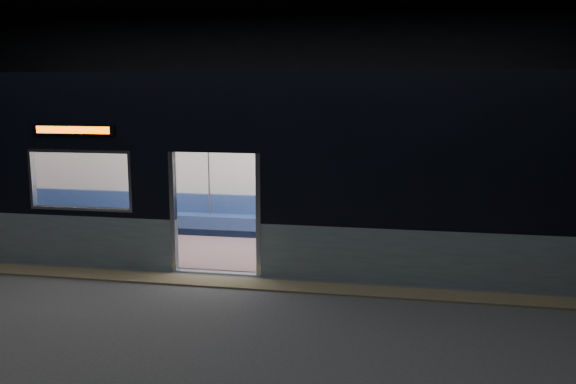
% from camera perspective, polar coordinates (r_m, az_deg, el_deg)
% --- Properties ---
extents(station_floor, '(24.00, 14.00, 0.01)m').
position_cam_1_polar(station_floor, '(9.49, -8.60, -9.41)').
color(station_floor, '#47494C').
rests_on(station_floor, ground).
extents(station_envelope, '(24.00, 14.00, 5.00)m').
position_cam_1_polar(station_envelope, '(8.99, -9.20, 13.28)').
color(station_envelope, black).
rests_on(station_envelope, station_floor).
extents(tactile_strip, '(22.80, 0.50, 0.03)m').
position_cam_1_polar(tactile_strip, '(9.97, -7.55, -8.30)').
color(tactile_strip, '#8C7F59').
rests_on(tactile_strip, station_floor).
extents(metro_car, '(18.00, 3.04, 3.35)m').
position_cam_1_polar(metro_car, '(11.47, -4.64, 3.46)').
color(metro_car, '#8FA2AB').
rests_on(metro_car, station_floor).
extents(passenger, '(0.41, 0.68, 1.34)m').
position_cam_1_polar(passenger, '(12.21, 11.67, -1.36)').
color(passenger, black).
rests_on(passenger, metro_car).
extents(handbag, '(0.34, 0.32, 0.13)m').
position_cam_1_polar(handbag, '(12.02, 11.75, -2.09)').
color(handbag, black).
rests_on(handbag, passenger).
extents(transit_map, '(0.92, 0.03, 0.60)m').
position_cam_1_polar(transit_map, '(12.43, 14.26, 1.84)').
color(transit_map, white).
rests_on(transit_map, metro_car).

